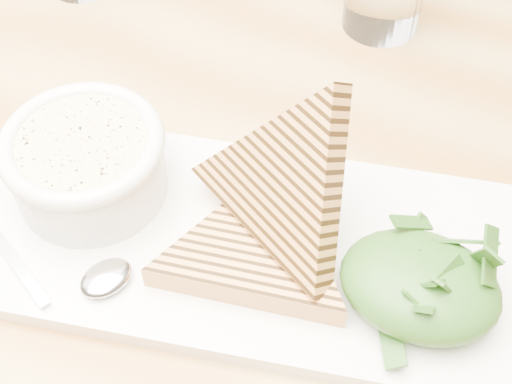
% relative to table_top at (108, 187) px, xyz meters
% --- Properties ---
extents(table_top, '(1.33, 0.92, 0.04)m').
position_rel_table_top_xyz_m(table_top, '(0.00, 0.00, 0.00)').
color(table_top, '#AB894E').
rests_on(table_top, ground).
extents(platter, '(0.45, 0.26, 0.02)m').
position_rel_table_top_xyz_m(platter, '(0.14, -0.03, 0.03)').
color(platter, white).
rests_on(platter, table_top).
extents(soup_bowl, '(0.12, 0.12, 0.05)m').
position_rel_table_top_xyz_m(soup_bowl, '(0.01, -0.03, 0.06)').
color(soup_bowl, white).
rests_on(soup_bowl, platter).
extents(soup, '(0.10, 0.10, 0.01)m').
position_rel_table_top_xyz_m(soup, '(0.01, -0.03, 0.09)').
color(soup, beige).
rests_on(soup, soup_bowl).
extents(bowl_rim, '(0.13, 0.13, 0.01)m').
position_rel_table_top_xyz_m(bowl_rim, '(0.01, -0.03, 0.09)').
color(bowl_rim, white).
rests_on(bowl_rim, soup_bowl).
extents(sandwich_flat, '(0.19, 0.19, 0.02)m').
position_rel_table_top_xyz_m(sandwich_flat, '(0.16, -0.04, 0.05)').
color(sandwich_flat, '#C48343').
rests_on(sandwich_flat, platter).
extents(sandwich_lean, '(0.24, 0.24, 0.19)m').
position_rel_table_top_xyz_m(sandwich_lean, '(0.16, -0.01, 0.09)').
color(sandwich_lean, '#C48343').
rests_on(sandwich_lean, sandwich_flat).
extents(salad_base, '(0.11, 0.09, 0.04)m').
position_rel_table_top_xyz_m(salad_base, '(0.28, -0.04, 0.06)').
color(salad_base, '#154110').
rests_on(salad_base, platter).
extents(arugula_pile, '(0.11, 0.10, 0.05)m').
position_rel_table_top_xyz_m(arugula_pile, '(0.28, -0.04, 0.06)').
color(arugula_pile, '#365E1E').
rests_on(arugula_pile, platter).
extents(spoon_bowl, '(0.05, 0.05, 0.01)m').
position_rel_table_top_xyz_m(spoon_bowl, '(0.06, -0.10, 0.04)').
color(spoon_bowl, silver).
rests_on(spoon_bowl, platter).
extents(spoon_handle, '(0.09, 0.06, 0.00)m').
position_rel_table_top_xyz_m(spoon_handle, '(-0.01, -0.11, 0.04)').
color(spoon_handle, silver).
rests_on(spoon_handle, platter).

